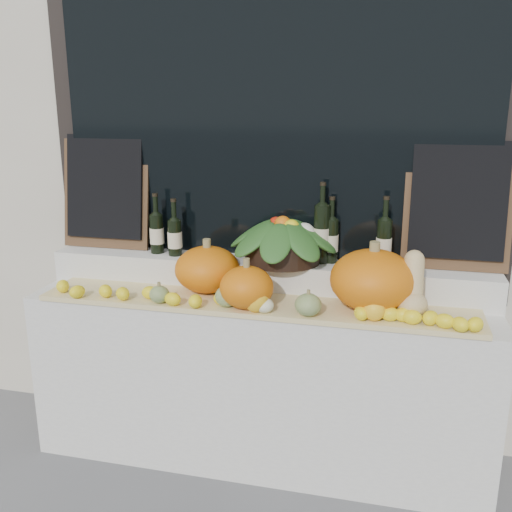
% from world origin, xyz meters
% --- Properties ---
extents(storefront_facade, '(7.00, 0.94, 4.50)m').
position_xyz_m(storefront_facade, '(0.00, 2.25, 2.25)').
color(storefront_facade, beige).
rests_on(storefront_facade, ground).
extents(display_sill, '(2.30, 0.55, 0.88)m').
position_xyz_m(display_sill, '(0.00, 1.52, 0.44)').
color(display_sill, silver).
rests_on(display_sill, ground).
extents(rear_tier, '(2.30, 0.25, 0.16)m').
position_xyz_m(rear_tier, '(0.00, 1.68, 0.96)').
color(rear_tier, silver).
rests_on(rear_tier, display_sill).
extents(straw_bedding, '(2.10, 0.32, 0.02)m').
position_xyz_m(straw_bedding, '(0.00, 1.40, 0.89)').
color(straw_bedding, tan).
rests_on(straw_bedding, display_sill).
extents(pumpkin_left, '(0.35, 0.35, 0.23)m').
position_xyz_m(pumpkin_left, '(-0.26, 1.50, 1.02)').
color(pumpkin_left, orange).
rests_on(pumpkin_left, straw_bedding).
extents(pumpkin_right, '(0.41, 0.41, 0.28)m').
position_xyz_m(pumpkin_right, '(0.55, 1.44, 1.04)').
color(pumpkin_right, orange).
rests_on(pumpkin_right, straw_bedding).
extents(pumpkin_center, '(0.27, 0.27, 0.20)m').
position_xyz_m(pumpkin_center, '(-0.01, 1.32, 1.00)').
color(pumpkin_center, orange).
rests_on(pumpkin_center, straw_bedding).
extents(butternut_squash, '(0.14, 0.20, 0.29)m').
position_xyz_m(butternut_squash, '(0.73, 1.40, 1.03)').
color(butternut_squash, tan).
rests_on(butternut_squash, straw_bedding).
extents(decorative_gourds, '(1.09, 0.15, 0.15)m').
position_xyz_m(decorative_gourds, '(0.10, 1.29, 0.96)').
color(decorative_gourds, '#2E5A1B').
rests_on(decorative_gourds, straw_bedding).
extents(lemon_heap, '(2.20, 0.16, 0.06)m').
position_xyz_m(lemon_heap, '(0.00, 1.29, 0.94)').
color(lemon_heap, yellow).
rests_on(lemon_heap, straw_bedding).
extents(produce_bowl, '(0.59, 0.59, 0.25)m').
position_xyz_m(produce_bowl, '(0.09, 1.66, 1.16)').
color(produce_bowl, black).
rests_on(produce_bowl, rear_tier).
extents(wine_bottle_far_left, '(0.08, 0.08, 0.32)m').
position_xyz_m(wine_bottle_far_left, '(-0.60, 1.67, 1.15)').
color(wine_bottle_far_left, black).
rests_on(wine_bottle_far_left, rear_tier).
extents(wine_bottle_near_left, '(0.08, 0.08, 0.30)m').
position_xyz_m(wine_bottle_near_left, '(-0.49, 1.65, 1.14)').
color(wine_bottle_near_left, black).
rests_on(wine_bottle_near_left, rear_tier).
extents(wine_bottle_tall, '(0.08, 0.08, 0.41)m').
position_xyz_m(wine_bottle_tall, '(0.28, 1.69, 1.19)').
color(wine_bottle_tall, black).
rests_on(wine_bottle_tall, rear_tier).
extents(wine_bottle_near_right, '(0.08, 0.08, 0.34)m').
position_xyz_m(wine_bottle_near_right, '(0.33, 1.71, 1.16)').
color(wine_bottle_near_right, black).
rests_on(wine_bottle_near_right, rear_tier).
extents(wine_bottle_far_right, '(0.08, 0.08, 0.36)m').
position_xyz_m(wine_bottle_far_right, '(0.59, 1.66, 1.17)').
color(wine_bottle_far_right, black).
rests_on(wine_bottle_far_right, rear_tier).
extents(chalkboard_left, '(0.50, 0.12, 0.62)m').
position_xyz_m(chalkboard_left, '(-0.92, 1.74, 1.36)').
color(chalkboard_left, '#4C331E').
rests_on(chalkboard_left, rear_tier).
extents(chalkboard_right, '(0.50, 0.12, 0.62)m').
position_xyz_m(chalkboard_right, '(0.92, 1.74, 1.36)').
color(chalkboard_right, '#4C331E').
rests_on(chalkboard_right, rear_tier).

